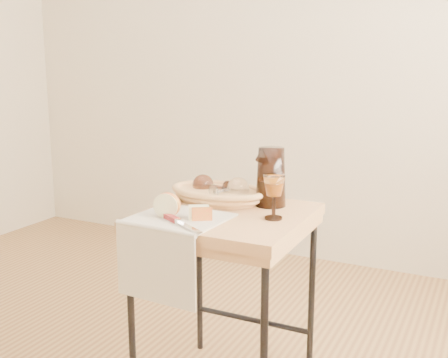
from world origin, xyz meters
The scene contains 11 objects.
wall_back centered at (0.00, 1.80, 1.35)m, with size 3.60×0.00×2.70m, color beige.
side_table centered at (0.45, 0.29, 0.34)m, with size 0.54×0.54×0.69m, color olive, non-canonical shape.
tea_towel centered at (0.35, 0.14, 0.69)m, with size 0.30×0.27×0.01m, color beige.
bread_basket centered at (0.36, 0.40, 0.71)m, with size 0.33×0.23×0.05m, color tan, non-canonical shape.
goblet_lying_a centered at (0.33, 0.42, 0.74)m, with size 0.13×0.08×0.08m, color brown, non-canonical shape.
goblet_lying_b centered at (0.41, 0.38, 0.74)m, with size 0.13×0.08×0.08m, color white, non-canonical shape.
pitcher centered at (0.55, 0.44, 0.79)m, with size 0.15×0.23×0.25m, color black, non-canonical shape.
wine_goblet centered at (0.63, 0.28, 0.76)m, with size 0.07×0.07×0.15m, color white, non-canonical shape.
apple_half centered at (0.31, 0.13, 0.73)m, with size 0.09×0.05×0.08m, color red.
apple_wedge centered at (0.42, 0.15, 0.71)m, with size 0.07×0.04×0.04m, color beige.
table_knife centered at (0.40, 0.07, 0.70)m, with size 0.21×0.02×0.02m, color silver, non-canonical shape.
Camera 1 is at (1.26, -1.35, 1.19)m, focal length 44.27 mm.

